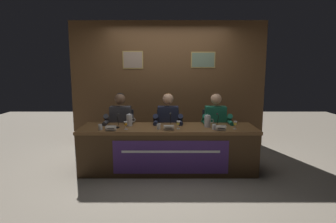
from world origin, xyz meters
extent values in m
plane|color=gray|center=(0.00, 0.00, 0.00)|extent=(12.00, 12.00, 0.00)
cube|color=brown|center=(0.00, 1.45, 1.30)|extent=(4.01, 0.12, 2.60)
cube|color=tan|center=(-0.72, 1.39, 1.82)|extent=(0.42, 0.02, 0.36)
cube|color=gray|center=(-0.72, 1.37, 1.82)|extent=(0.38, 0.01, 0.32)
cube|color=tan|center=(0.72, 1.39, 1.82)|extent=(0.50, 0.02, 0.33)
cube|color=slate|center=(0.72, 1.37, 1.82)|extent=(0.46, 0.01, 0.29)
cube|color=brown|center=(0.00, 0.00, 0.70)|extent=(2.81, 0.75, 0.05)
cube|color=#402A16|center=(0.00, -0.36, 0.34)|extent=(2.75, 0.04, 0.67)
cube|color=#402A16|center=(-1.36, 0.00, 0.34)|extent=(0.08, 0.67, 0.67)
cube|color=#402A16|center=(1.36, 0.00, 0.34)|extent=(0.08, 0.67, 0.67)
cube|color=#4C2D7A|center=(0.04, -0.38, 0.34)|extent=(1.73, 0.01, 0.51)
cube|color=white|center=(0.04, -0.38, 0.43)|extent=(1.47, 0.00, 0.04)
cylinder|color=black|center=(-0.84, 0.48, 0.01)|extent=(0.44, 0.44, 0.02)
cylinder|color=black|center=(-0.84, 0.48, 0.23)|extent=(0.05, 0.05, 0.41)
cube|color=#232328|center=(-0.84, 0.48, 0.45)|extent=(0.44, 0.44, 0.03)
cube|color=#232328|center=(-0.84, 0.68, 0.68)|extent=(0.40, 0.05, 0.44)
cylinder|color=black|center=(-0.94, 0.13, 0.23)|extent=(0.10, 0.10, 0.46)
cylinder|color=black|center=(-0.74, 0.13, 0.23)|extent=(0.10, 0.10, 0.46)
cylinder|color=black|center=(-0.94, 0.28, 0.51)|extent=(0.13, 0.34, 0.13)
cylinder|color=black|center=(-0.74, 0.28, 0.51)|extent=(0.13, 0.34, 0.13)
cube|color=#38383D|center=(-0.84, 0.45, 0.75)|extent=(0.36, 0.20, 0.48)
sphere|color=brown|center=(-0.84, 0.43, 1.13)|extent=(0.19, 0.19, 0.19)
sphere|color=black|center=(-0.84, 0.44, 1.14)|extent=(0.17, 0.17, 0.17)
cylinder|color=#38383D|center=(-1.05, 0.35, 0.77)|extent=(0.09, 0.30, 0.25)
cylinder|color=#38383D|center=(-0.63, 0.35, 0.77)|extent=(0.09, 0.30, 0.25)
cylinder|color=#38383D|center=(-1.05, 0.19, 0.75)|extent=(0.07, 0.24, 0.07)
cylinder|color=#38383D|center=(-0.63, 0.19, 0.75)|extent=(0.07, 0.24, 0.07)
cube|color=white|center=(-0.86, -0.31, 0.76)|extent=(0.16, 0.03, 0.08)
cube|color=white|center=(-0.86, -0.27, 0.76)|extent=(0.16, 0.03, 0.08)
cube|color=black|center=(-0.86, -0.31, 0.76)|extent=(0.11, 0.01, 0.01)
cylinder|color=white|center=(-0.65, -0.18, 0.72)|extent=(0.06, 0.06, 0.00)
cylinder|color=white|center=(-0.65, -0.18, 0.75)|extent=(0.01, 0.01, 0.05)
cone|color=white|center=(-0.65, -0.18, 0.81)|extent=(0.06, 0.06, 0.06)
cylinder|color=orange|center=(-0.65, -0.18, 0.81)|extent=(0.04, 0.04, 0.04)
cylinder|color=silver|center=(-1.04, -0.21, 0.76)|extent=(0.06, 0.06, 0.08)
cylinder|color=silver|center=(-1.04, -0.21, 0.75)|extent=(0.05, 0.05, 0.05)
cylinder|color=black|center=(-0.80, -0.09, 0.73)|extent=(0.06, 0.06, 0.02)
cylinder|color=black|center=(-0.80, -0.03, 0.83)|extent=(0.01, 0.13, 0.18)
sphere|color=#2D2D2D|center=(-0.80, 0.04, 0.92)|extent=(0.03, 0.03, 0.03)
cylinder|color=black|center=(0.00, 0.48, 0.01)|extent=(0.44, 0.44, 0.02)
cylinder|color=black|center=(0.00, 0.48, 0.23)|extent=(0.05, 0.05, 0.41)
cube|color=#232328|center=(0.00, 0.48, 0.45)|extent=(0.44, 0.44, 0.03)
cube|color=#232328|center=(0.00, 0.68, 0.68)|extent=(0.40, 0.05, 0.44)
cylinder|color=black|center=(-0.10, 0.13, 0.23)|extent=(0.10, 0.10, 0.46)
cylinder|color=black|center=(0.10, 0.13, 0.23)|extent=(0.10, 0.10, 0.46)
cylinder|color=black|center=(-0.10, 0.28, 0.51)|extent=(0.13, 0.34, 0.13)
cylinder|color=black|center=(0.10, 0.28, 0.51)|extent=(0.13, 0.34, 0.13)
cube|color=#1E2338|center=(0.00, 0.45, 0.75)|extent=(0.36, 0.20, 0.48)
sphere|color=tan|center=(0.00, 0.43, 1.13)|extent=(0.19, 0.19, 0.19)
sphere|color=#593819|center=(0.00, 0.44, 1.14)|extent=(0.17, 0.17, 0.17)
cylinder|color=#1E2338|center=(-0.21, 0.35, 0.77)|extent=(0.09, 0.30, 0.25)
cylinder|color=#1E2338|center=(0.21, 0.35, 0.77)|extent=(0.09, 0.30, 0.25)
cylinder|color=#1E2338|center=(-0.21, 0.19, 0.75)|extent=(0.07, 0.24, 0.07)
cylinder|color=#1E2338|center=(0.21, 0.19, 0.75)|extent=(0.07, 0.24, 0.07)
cube|color=white|center=(0.01, -0.27, 0.76)|extent=(0.16, 0.03, 0.08)
cube|color=white|center=(0.01, -0.24, 0.76)|extent=(0.16, 0.03, 0.08)
cube|color=black|center=(0.01, -0.28, 0.76)|extent=(0.11, 0.01, 0.01)
cylinder|color=white|center=(0.16, -0.15, 0.72)|extent=(0.06, 0.06, 0.00)
cylinder|color=white|center=(0.16, -0.15, 0.75)|extent=(0.01, 0.01, 0.05)
cone|color=white|center=(0.16, -0.15, 0.81)|extent=(0.06, 0.06, 0.06)
cylinder|color=yellow|center=(0.16, -0.15, 0.81)|extent=(0.04, 0.04, 0.04)
cylinder|color=silver|center=(-0.15, -0.17, 0.76)|extent=(0.06, 0.06, 0.08)
cylinder|color=silver|center=(-0.15, -0.17, 0.75)|extent=(0.05, 0.05, 0.05)
cylinder|color=black|center=(0.04, -0.03, 0.73)|extent=(0.06, 0.06, 0.02)
cylinder|color=black|center=(0.04, 0.03, 0.83)|extent=(0.01, 0.13, 0.18)
sphere|color=#2D2D2D|center=(0.04, 0.09, 0.92)|extent=(0.03, 0.03, 0.03)
cylinder|color=black|center=(0.84, 0.48, 0.01)|extent=(0.44, 0.44, 0.02)
cylinder|color=black|center=(0.84, 0.48, 0.23)|extent=(0.05, 0.05, 0.41)
cube|color=#232328|center=(0.84, 0.48, 0.45)|extent=(0.44, 0.44, 0.03)
cube|color=#232328|center=(0.84, 0.68, 0.68)|extent=(0.40, 0.05, 0.44)
cylinder|color=black|center=(0.74, 0.13, 0.23)|extent=(0.10, 0.10, 0.46)
cylinder|color=black|center=(0.94, 0.13, 0.23)|extent=(0.10, 0.10, 0.46)
cylinder|color=black|center=(0.74, 0.28, 0.51)|extent=(0.13, 0.34, 0.13)
cylinder|color=black|center=(0.94, 0.28, 0.51)|extent=(0.13, 0.34, 0.13)
cube|color=#196047|center=(0.84, 0.45, 0.75)|extent=(0.36, 0.20, 0.48)
sphere|color=tan|center=(0.84, 0.43, 1.13)|extent=(0.19, 0.19, 0.19)
sphere|color=#331E0F|center=(0.84, 0.44, 1.14)|extent=(0.17, 0.17, 0.17)
cylinder|color=#196047|center=(0.63, 0.35, 0.77)|extent=(0.09, 0.30, 0.25)
cylinder|color=#196047|center=(1.05, 0.35, 0.77)|extent=(0.09, 0.30, 0.25)
cylinder|color=#196047|center=(0.63, 0.19, 0.75)|extent=(0.07, 0.24, 0.07)
cylinder|color=#196047|center=(1.05, 0.19, 0.75)|extent=(0.07, 0.24, 0.07)
cube|color=white|center=(0.80, -0.30, 0.76)|extent=(0.15, 0.03, 0.08)
cube|color=white|center=(0.80, -0.26, 0.76)|extent=(0.15, 0.03, 0.08)
cube|color=black|center=(0.80, -0.30, 0.76)|extent=(0.11, 0.01, 0.01)
cylinder|color=white|center=(1.04, -0.15, 0.72)|extent=(0.06, 0.06, 0.00)
cylinder|color=white|center=(1.04, -0.15, 0.75)|extent=(0.01, 0.01, 0.05)
cone|color=white|center=(1.04, -0.15, 0.81)|extent=(0.06, 0.06, 0.06)
cylinder|color=yellow|center=(1.04, -0.15, 0.81)|extent=(0.04, 0.04, 0.04)
cylinder|color=silver|center=(0.71, -0.20, 0.76)|extent=(0.06, 0.06, 0.08)
cylinder|color=silver|center=(0.71, -0.20, 0.75)|extent=(0.05, 0.05, 0.05)
cylinder|color=black|center=(0.80, -0.06, 0.73)|extent=(0.06, 0.06, 0.02)
cylinder|color=black|center=(0.80, 0.00, 0.83)|extent=(0.01, 0.13, 0.18)
sphere|color=#2D2D2D|center=(0.80, 0.06, 0.92)|extent=(0.03, 0.03, 0.03)
cylinder|color=silver|center=(-0.63, 0.08, 0.81)|extent=(0.10, 0.10, 0.18)
cylinder|color=silver|center=(-0.63, 0.08, 0.91)|extent=(0.08, 0.08, 0.01)
sphere|color=silver|center=(-0.63, 0.08, 0.92)|extent=(0.02, 0.02, 0.02)
torus|color=silver|center=(-0.56, 0.08, 0.82)|extent=(0.07, 0.01, 0.07)
cylinder|color=silver|center=(0.63, -0.01, 0.81)|extent=(0.10, 0.10, 0.18)
cylinder|color=silver|center=(0.63, -0.01, 0.91)|extent=(0.08, 0.09, 0.01)
sphere|color=silver|center=(0.63, -0.01, 0.92)|extent=(0.02, 0.02, 0.02)
torus|color=silver|center=(0.70, -0.01, 0.82)|extent=(0.07, 0.01, 0.07)
camera|label=1|loc=(0.00, -4.36, 1.67)|focal=29.61mm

